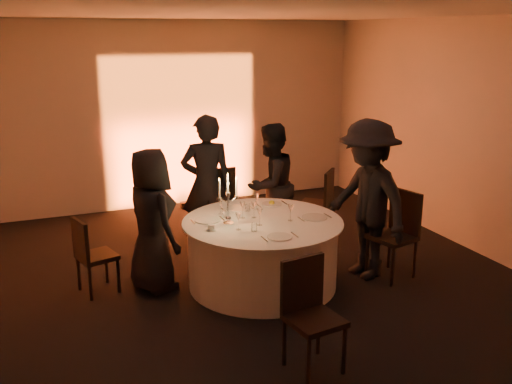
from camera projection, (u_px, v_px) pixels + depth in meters
name	position (u px, v px, depth m)	size (l,w,h in m)	color
floor	(262.00, 284.00, 6.57)	(7.00, 7.00, 0.00)	black
ceiling	(263.00, 11.00, 5.76)	(7.00, 7.00, 0.00)	silver
wall_back	(181.00, 115.00, 9.29)	(7.00, 7.00, 0.00)	beige
wall_right	(481.00, 138.00, 7.24)	(7.00, 7.00, 0.00)	beige
uplighter_fixture	(188.00, 205.00, 9.41)	(0.25, 0.12, 0.10)	black
banquet_table	(263.00, 253.00, 6.46)	(1.80, 1.80, 0.77)	black
chair_left	(90.00, 252.00, 6.22)	(0.47, 0.47, 0.87)	black
chair_back_left	(217.00, 199.00, 7.74)	(0.48, 0.48, 1.07)	black
chair_back_right	(321.00, 200.00, 7.96)	(0.60, 0.60, 0.97)	black
chair_right	(398.00, 229.00, 6.66)	(0.54, 0.54, 1.03)	black
chair_front	(309.00, 308.00, 4.83)	(0.48, 0.48, 0.97)	black
guest_left	(152.00, 221.00, 6.25)	(0.79, 0.51, 1.61)	black
guest_back_left	(207.00, 184.00, 7.35)	(0.66, 0.43, 1.81)	black
guest_back_right	(271.00, 185.00, 7.61)	(0.81, 0.63, 1.66)	black
guest_right	(367.00, 200.00, 6.57)	(1.21, 0.69, 1.87)	black
plate_left	(208.00, 220.00, 6.36)	(0.36, 0.29, 0.01)	white
plate_back_left	(237.00, 208.00, 6.78)	(0.36, 0.26, 0.01)	white
plate_back_right	(272.00, 203.00, 6.95)	(0.35, 0.24, 0.08)	white
plate_right	(314.00, 217.00, 6.45)	(0.36, 0.29, 0.01)	white
plate_front	(280.00, 237.00, 5.84)	(0.36, 0.26, 0.01)	white
coffee_cup	(211.00, 228.00, 6.04)	(0.11, 0.11, 0.07)	white
candelabra	(228.00, 206.00, 6.19)	(0.24, 0.12, 0.58)	silver
wine_glass_a	(243.00, 206.00, 6.41)	(0.07, 0.07, 0.19)	silver
wine_glass_b	(221.00, 203.00, 6.55)	(0.07, 0.07, 0.19)	silver
wine_glass_c	(254.00, 206.00, 6.43)	(0.07, 0.07, 0.19)	silver
wine_glass_d	(238.00, 217.00, 6.03)	(0.07, 0.07, 0.19)	silver
wine_glass_e	(257.00, 199.00, 6.71)	(0.07, 0.07, 0.19)	silver
wine_glass_f	(260.00, 213.00, 6.17)	(0.07, 0.07, 0.19)	silver
wine_glass_g	(291.00, 209.00, 6.32)	(0.07, 0.07, 0.19)	silver
tumbler_a	(254.00, 227.00, 6.01)	(0.07, 0.07, 0.09)	silver
tumbler_b	(226.00, 213.00, 6.47)	(0.07, 0.07, 0.09)	silver
tumbler_c	(248.00, 207.00, 6.68)	(0.07, 0.07, 0.09)	silver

